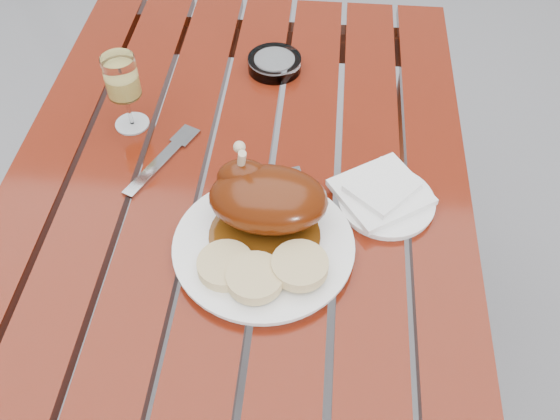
% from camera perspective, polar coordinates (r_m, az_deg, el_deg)
% --- Properties ---
extents(ground, '(60.00, 60.00, 0.00)m').
position_cam_1_polar(ground, '(1.69, -2.72, -15.35)').
color(ground, slate).
rests_on(ground, ground).
extents(table, '(0.80, 1.20, 0.75)m').
position_cam_1_polar(table, '(1.37, -3.29, -8.59)').
color(table, maroon).
rests_on(table, ground).
extents(dinner_plate, '(0.34, 0.34, 0.02)m').
position_cam_1_polar(dinner_plate, '(0.97, -1.50, -3.41)').
color(dinner_plate, white).
rests_on(dinner_plate, table).
extents(roast_duck, '(0.18, 0.18, 0.13)m').
position_cam_1_polar(roast_duck, '(0.95, -1.42, 1.09)').
color(roast_duck, '#542B09').
rests_on(roast_duck, dinner_plate).
extents(bread_dumplings, '(0.19, 0.11, 0.03)m').
position_cam_1_polar(bread_dumplings, '(0.92, -1.85, -5.45)').
color(bread_dumplings, '#DEC487').
rests_on(bread_dumplings, dinner_plate).
extents(wine_glass, '(0.08, 0.08, 0.15)m').
position_cam_1_polar(wine_glass, '(1.16, -13.98, 10.34)').
color(wine_glass, '#F6E170').
rests_on(wine_glass, table).
extents(side_plate, '(0.21, 0.21, 0.01)m').
position_cam_1_polar(side_plate, '(1.05, 9.69, 0.73)').
color(side_plate, white).
rests_on(side_plate, table).
extents(napkin, '(0.18, 0.18, 0.01)m').
position_cam_1_polar(napkin, '(1.04, 9.22, 1.63)').
color(napkin, white).
rests_on(napkin, side_plate).
extents(ashtray, '(0.13, 0.13, 0.03)m').
position_cam_1_polar(ashtray, '(1.30, -0.51, 13.25)').
color(ashtray, '#B2B7BC').
rests_on(ashtray, table).
extents(fork, '(0.09, 0.17, 0.01)m').
position_cam_1_polar(fork, '(1.12, -11.02, 4.23)').
color(fork, gray).
rests_on(fork, table).
extents(knife, '(0.10, 0.21, 0.01)m').
position_cam_1_polar(knife, '(1.00, 3.33, -2.09)').
color(knife, gray).
rests_on(knife, table).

